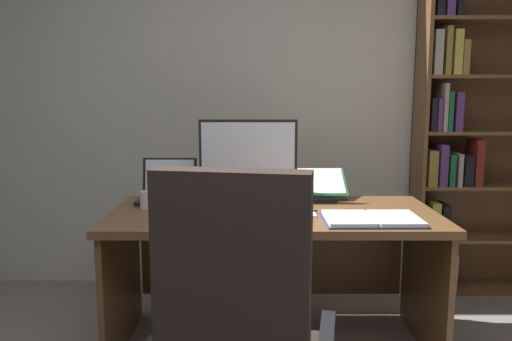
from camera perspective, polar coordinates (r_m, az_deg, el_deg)
wall_back at (r=3.48m, az=1.84°, el=9.99°), size 4.67×0.12×2.82m
desk at (r=2.69m, az=2.11°, el=-8.39°), size 1.67×0.78×0.73m
bookshelf at (r=3.59m, az=23.80°, el=3.63°), size 0.95×0.27×2.17m
monitor at (r=2.78m, az=-0.75°, el=1.35°), size 0.55×0.16×0.46m
laptop at (r=2.86m, az=-9.99°, el=-2.42°), size 0.31×0.27×0.23m
keyboard at (r=2.41m, az=-0.90°, el=-5.29°), size 0.42×0.15×0.02m
computer_mouse at (r=2.43m, az=-8.02°, el=-5.05°), size 0.06×0.10×0.04m
reading_stand_with_book at (r=2.90m, az=7.70°, el=-1.62°), size 0.28×0.29×0.16m
open_binder at (r=2.42m, az=13.34°, el=-5.45°), size 0.46×0.30×0.02m
notepad at (r=2.54m, az=5.21°, el=-4.77°), size 0.15×0.21×0.01m
pen at (r=2.53m, az=5.66°, el=-4.57°), size 0.14×0.04×0.01m
coffee_mug at (r=2.69m, az=-12.23°, el=-3.28°), size 0.08×0.08×0.09m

